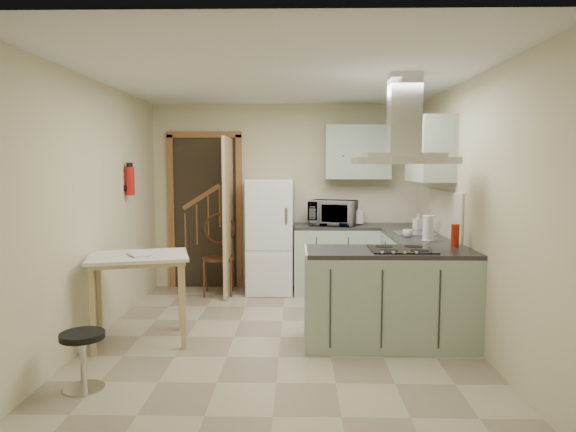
{
  "coord_description": "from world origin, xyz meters",
  "views": [
    {
      "loc": [
        0.16,
        -4.89,
        1.68
      ],
      "look_at": [
        0.06,
        0.45,
        1.15
      ],
      "focal_mm": 32.0,
      "sensor_mm": 36.0,
      "label": 1
    }
  ],
  "objects_px": {
    "fridge": "(270,236)",
    "stool": "(83,361)",
    "microwave": "(333,213)",
    "bentwood_chair": "(218,258)",
    "drop_leaf_table": "(140,299)",
    "extractor_hood": "(403,161)",
    "peninsula": "(390,297)"
  },
  "relations": [
    {
      "from": "extractor_hood",
      "to": "stool",
      "type": "distance_m",
      "value": 3.15
    },
    {
      "from": "fridge",
      "to": "stool",
      "type": "height_order",
      "value": "fridge"
    },
    {
      "from": "fridge",
      "to": "drop_leaf_table",
      "type": "relative_size",
      "value": 1.67
    },
    {
      "from": "bentwood_chair",
      "to": "microwave",
      "type": "distance_m",
      "value": 1.61
    },
    {
      "from": "peninsula",
      "to": "stool",
      "type": "bearing_deg",
      "value": -157.55
    },
    {
      "from": "fridge",
      "to": "microwave",
      "type": "distance_m",
      "value": 0.88
    },
    {
      "from": "extractor_hood",
      "to": "bentwood_chair",
      "type": "height_order",
      "value": "extractor_hood"
    },
    {
      "from": "extractor_hood",
      "to": "stool",
      "type": "xyz_separation_m",
      "value": [
        -2.57,
        -1.02,
        -1.5
      ]
    },
    {
      "from": "drop_leaf_table",
      "to": "stool",
      "type": "distance_m",
      "value": 1.05
    },
    {
      "from": "peninsula",
      "to": "microwave",
      "type": "relative_size",
      "value": 2.65
    },
    {
      "from": "fridge",
      "to": "drop_leaf_table",
      "type": "distance_m",
      "value": 2.3
    },
    {
      "from": "extractor_hood",
      "to": "bentwood_chair",
      "type": "distance_m",
      "value": 2.99
    },
    {
      "from": "fridge",
      "to": "stool",
      "type": "distance_m",
      "value": 3.29
    },
    {
      "from": "bentwood_chair",
      "to": "drop_leaf_table",
      "type": "bearing_deg",
      "value": -108.88
    },
    {
      "from": "bentwood_chair",
      "to": "stool",
      "type": "distance_m",
      "value": 2.94
    },
    {
      "from": "fridge",
      "to": "microwave",
      "type": "xyz_separation_m",
      "value": [
        0.83,
        -0.02,
        0.31
      ]
    },
    {
      "from": "peninsula",
      "to": "bentwood_chair",
      "type": "bearing_deg",
      "value": 135.7
    },
    {
      "from": "peninsula",
      "to": "drop_leaf_table",
      "type": "relative_size",
      "value": 1.72
    },
    {
      "from": "peninsula",
      "to": "drop_leaf_table",
      "type": "xyz_separation_m",
      "value": [
        -2.35,
        0.01,
        -0.03
      ]
    },
    {
      "from": "extractor_hood",
      "to": "stool",
      "type": "relative_size",
      "value": 2.05
    },
    {
      "from": "stool",
      "to": "drop_leaf_table",
      "type": "bearing_deg",
      "value": 83.64
    },
    {
      "from": "peninsula",
      "to": "bentwood_chair",
      "type": "height_order",
      "value": "bentwood_chair"
    },
    {
      "from": "peninsula",
      "to": "extractor_hood",
      "type": "xyz_separation_m",
      "value": [
        0.1,
        0.0,
        1.27
      ]
    },
    {
      "from": "bentwood_chair",
      "to": "microwave",
      "type": "bearing_deg",
      "value": -0.58
    },
    {
      "from": "stool",
      "to": "microwave",
      "type": "height_order",
      "value": "microwave"
    },
    {
      "from": "peninsula",
      "to": "extractor_hood",
      "type": "bearing_deg",
      "value": 0.0
    },
    {
      "from": "peninsula",
      "to": "bentwood_chair",
      "type": "distance_m",
      "value": 2.65
    },
    {
      "from": "drop_leaf_table",
      "to": "stool",
      "type": "height_order",
      "value": "drop_leaf_table"
    },
    {
      "from": "bentwood_chair",
      "to": "microwave",
      "type": "height_order",
      "value": "microwave"
    },
    {
      "from": "extractor_hood",
      "to": "bentwood_chair",
      "type": "xyz_separation_m",
      "value": [
        -1.99,
        1.85,
        -1.24
      ]
    },
    {
      "from": "drop_leaf_table",
      "to": "peninsula",
      "type": "bearing_deg",
      "value": -15.45
    },
    {
      "from": "peninsula",
      "to": "microwave",
      "type": "distance_m",
      "value": 2.09
    }
  ]
}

